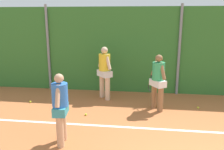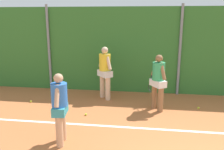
{
  "view_description": "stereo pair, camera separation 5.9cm",
  "coord_description": "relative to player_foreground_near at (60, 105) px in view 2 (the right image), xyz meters",
  "views": [
    {
      "loc": [
        -1.3,
        -3.79,
        2.87
      ],
      "look_at": [
        -2.19,
        2.92,
        1.21
      ],
      "focal_mm": 38.27,
      "sensor_mm": 36.0,
      "label": 1
    },
    {
      "loc": [
        -1.25,
        -3.78,
        2.87
      ],
      "look_at": [
        -2.19,
        2.92,
        1.21
      ],
      "focal_mm": 38.27,
      "sensor_mm": 36.0,
      "label": 2
    }
  ],
  "objects": [
    {
      "name": "court_baseline_paint",
      "position": [
        3.11,
        1.01,
        -0.93
      ],
      "size": [
        12.67,
        0.1,
        0.01
      ],
      "primitive_type": "cube",
      "color": "white",
      "rests_on": "ground_plane"
    },
    {
      "name": "player_midcourt",
      "position": [
        2.28,
        2.4,
        0.05
      ],
      "size": [
        0.56,
        0.67,
        1.76
      ],
      "rotation": [
        0.0,
        0.0,
        2.14
      ],
      "color": "#8C603D",
      "rests_on": "ground_plane"
    },
    {
      "name": "ground_plane",
      "position": [
        3.11,
        0.51,
        -0.94
      ],
      "size": [
        26.66,
        26.66,
        0.0
      ],
      "primitive_type": "plane",
      "color": "#B76638"
    },
    {
      "name": "player_foreground_near",
      "position": [
        0.0,
        0.0,
        0.0
      ],
      "size": [
        0.36,
        0.7,
        1.67
      ],
      "rotation": [
        0.0,
        0.0,
        4.84
      ],
      "color": "tan",
      "rests_on": "ground_plane"
    },
    {
      "name": "fence_post_center",
      "position": [
        3.11,
        4.08,
        0.72
      ],
      "size": [
        0.1,
        0.1,
        3.32
      ],
      "primitive_type": "cylinder",
      "color": "gray",
      "rests_on": "ground_plane"
    },
    {
      "name": "tennis_ball_5",
      "position": [
        -0.94,
        2.16,
        -0.9
      ],
      "size": [
        0.07,
        0.07,
        0.07
      ],
      "primitive_type": "sphere",
      "color": "#CCDB33",
      "rests_on": "ground_plane"
    },
    {
      "name": "tennis_ball_6",
      "position": [
        3.61,
        2.65,
        -0.9
      ],
      "size": [
        0.07,
        0.07,
        0.07
      ],
      "primitive_type": "sphere",
      "color": "#CCDB33",
      "rests_on": "ground_plane"
    },
    {
      "name": "fence_post_left",
      "position": [
        -1.89,
        4.08,
        0.72
      ],
      "size": [
        0.1,
        0.1,
        3.32
      ],
      "primitive_type": "cylinder",
      "color": "gray",
      "rests_on": "ground_plane"
    },
    {
      "name": "player_backcourt_far",
      "position": [
        0.48,
        3.24,
        0.11
      ],
      "size": [
        0.6,
        0.62,
        1.86
      ],
      "rotation": [
        0.0,
        0.0,
        2.3
      ],
      "color": "beige",
      "rests_on": "ground_plane"
    },
    {
      "name": "tennis_ball_4",
      "position": [
        0.17,
        1.63,
        -0.9
      ],
      "size": [
        0.07,
        0.07,
        0.07
      ],
      "primitive_type": "sphere",
      "color": "#CCDB33",
      "rests_on": "ground_plane"
    },
    {
      "name": "hedge_fence_backdrop",
      "position": [
        3.11,
        4.25,
        0.68
      ],
      "size": [
        17.33,
        0.25,
        3.23
      ],
      "primitive_type": "cube",
      "color": "#33702D",
      "rests_on": "ground_plane"
    },
    {
      "name": "tennis_ball_2",
      "position": [
        -1.98,
        2.45,
        -0.9
      ],
      "size": [
        0.07,
        0.07,
        0.07
      ],
      "primitive_type": "sphere",
      "color": "#CCDB33",
      "rests_on": "ground_plane"
    }
  ]
}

